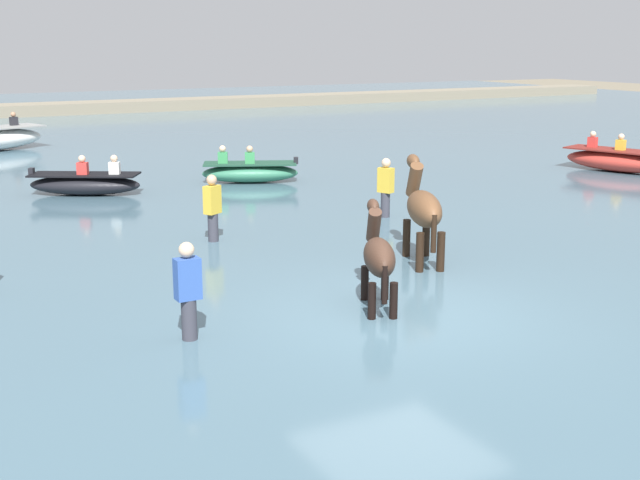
{
  "coord_description": "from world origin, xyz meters",
  "views": [
    {
      "loc": [
        -6.29,
        -9.32,
        4.1
      ],
      "look_at": [
        0.11,
        2.59,
        0.83
      ],
      "focal_mm": 46.51,
      "sensor_mm": 36.0,
      "label": 1
    }
  ],
  "objects": [
    {
      "name": "ground_plane",
      "position": [
        0.0,
        0.0,
        0.0
      ],
      "size": [
        120.0,
        120.0,
        0.0
      ],
      "primitive_type": "plane",
      "color": "#756B56"
    },
    {
      "name": "boat_distant_west",
      "position": [
        12.95,
        7.84,
        0.66
      ],
      "size": [
        2.08,
        3.44,
        1.12
      ],
      "color": "#BC382D",
      "rests_on": "water_surface"
    },
    {
      "name": "boat_far_offshore",
      "position": [
        -1.78,
        11.46,
        0.61
      ],
      "size": [
        2.84,
        2.17,
        1.01
      ],
      "color": "black",
      "rests_on": "water_surface"
    },
    {
      "name": "person_onlooker_left",
      "position": [
        -0.76,
        5.3,
        0.87
      ],
      "size": [
        0.38,
        0.33,
        1.63
      ],
      "color": "#383842",
      "rests_on": "ground"
    },
    {
      "name": "boat_far_inshore",
      "position": [
        2.59,
        11.22,
        0.62
      ],
      "size": [
        2.74,
        1.89,
        1.02
      ],
      "color": "#337556",
      "rests_on": "water_surface"
    },
    {
      "name": "water_surface",
      "position": [
        0.0,
        10.0,
        0.17
      ],
      "size": [
        90.0,
        90.0,
        0.33
      ],
      "primitive_type": "cube",
      "color": "#476675",
      "rests_on": "ground"
    },
    {
      "name": "horse_lead_dark_bay",
      "position": [
        -0.13,
        0.36,
        1.06
      ],
      "size": [
        0.96,
        1.61,
        1.79
      ],
      "color": "#382319",
      "rests_on": "ground"
    },
    {
      "name": "person_onlooker_right",
      "position": [
        -2.98,
        0.39,
        0.87
      ],
      "size": [
        0.32,
        0.2,
        1.63
      ],
      "color": "#383842",
      "rests_on": "ground"
    },
    {
      "name": "horse_trailing_bay",
      "position": [
        1.87,
        2.12,
        1.25
      ],
      "size": [
        1.05,
        1.92,
        2.11
      ],
      "color": "brown",
      "rests_on": "ground"
    },
    {
      "name": "person_spectator_far",
      "position": [
        3.37,
        5.64,
        0.87
      ],
      "size": [
        0.32,
        0.37,
        1.63
      ],
      "color": "#383842",
      "rests_on": "ground"
    },
    {
      "name": "far_shoreline",
      "position": [
        0.0,
        35.74,
        0.46
      ],
      "size": [
        80.0,
        2.4,
        0.91
      ],
      "primitive_type": "cube",
      "color": "gray",
      "rests_on": "ground"
    }
  ]
}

